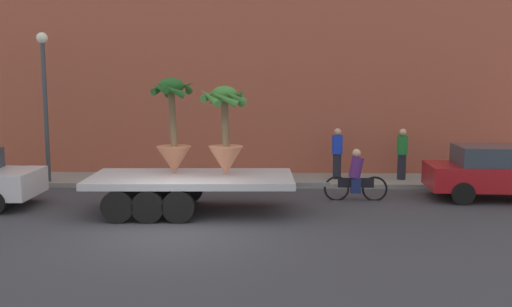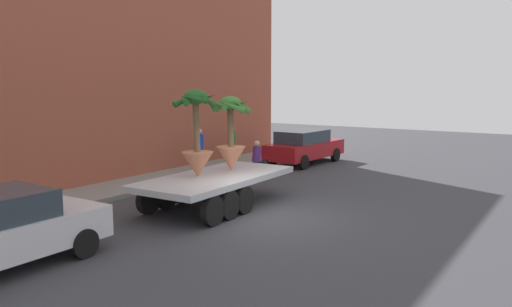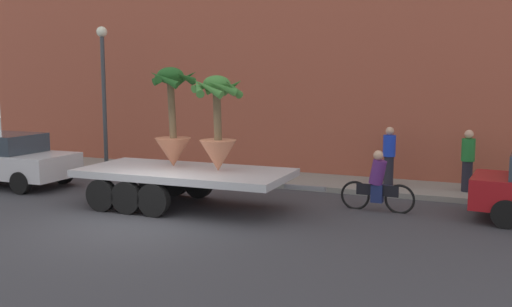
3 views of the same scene
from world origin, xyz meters
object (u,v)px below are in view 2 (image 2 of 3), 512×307
object	(u,v)px
potted_palm_rear	(197,140)
cyclist	(257,162)
potted_palm_middle	(231,137)
pedestrian_near_gate	(200,148)
parked_car	(304,146)
flatbed_trailer	(211,184)
pedestrian_far_left	(232,143)

from	to	relation	value
potted_palm_rear	cyclist	size ratio (longest dim) A/B	1.39
potted_palm_middle	cyclist	size ratio (longest dim) A/B	1.28
pedestrian_near_gate	parked_car	bearing A→B (deg)	-28.51
flatbed_trailer	pedestrian_near_gate	distance (m)	6.27
pedestrian_far_left	pedestrian_near_gate	bearing A→B (deg)	177.72
flatbed_trailer	potted_palm_rear	distance (m)	1.36
parked_car	pedestrian_far_left	distance (m)	3.45
cyclist	flatbed_trailer	bearing A→B (deg)	-162.15
flatbed_trailer	potted_palm_rear	bearing A→B (deg)	132.50
potted_palm_middle	flatbed_trailer	bearing A→B (deg)	-175.03
potted_palm_rear	potted_palm_middle	bearing A→B (deg)	-7.98
cyclist	pedestrian_near_gate	xyz separation A→B (m)	(-0.22, 2.73, 0.37)
pedestrian_far_left	cyclist	bearing A→B (deg)	-126.17
flatbed_trailer	pedestrian_far_left	world-z (taller)	pedestrian_far_left
flatbed_trailer	potted_palm_rear	xyz separation A→B (m)	(-0.27, 0.30, 1.30)
potted_palm_rear	pedestrian_far_left	bearing A→B (deg)	29.07
pedestrian_near_gate	cyclist	bearing A→B (deg)	-85.35
potted_palm_middle	pedestrian_near_gate	size ratio (longest dim) A/B	1.37
parked_car	pedestrian_far_left	size ratio (longest dim) A/B	2.72
parked_car	flatbed_trailer	bearing A→B (deg)	-169.07
cyclist	parked_car	size ratio (longest dim) A/B	0.40
potted_palm_middle	parked_car	distance (m)	8.31
parked_car	pedestrian_near_gate	size ratio (longest dim) A/B	2.72
cyclist	pedestrian_near_gate	size ratio (longest dim) A/B	1.08
parked_car	pedestrian_near_gate	bearing A→B (deg)	151.49
pedestrian_near_gate	flatbed_trailer	bearing A→B (deg)	-136.95
flatbed_trailer	cyclist	size ratio (longest dim) A/B	3.45
potted_palm_rear	parked_car	distance (m)	9.65
potted_palm_rear	cyclist	world-z (taller)	potted_palm_rear
potted_palm_middle	potted_palm_rear	bearing A→B (deg)	172.02
pedestrian_near_gate	pedestrian_far_left	world-z (taller)	same
parked_car	pedestrian_near_gate	world-z (taller)	pedestrian_near_gate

